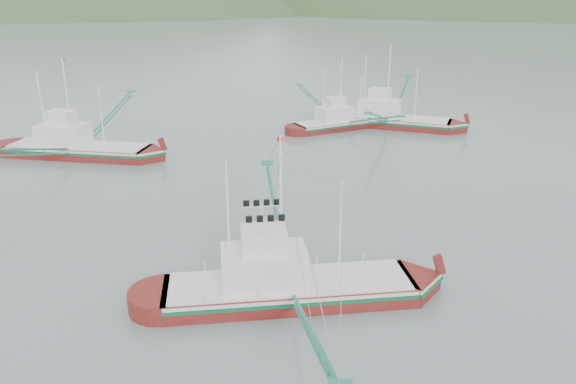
{
  "coord_description": "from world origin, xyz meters",
  "views": [
    {
      "loc": [
        1.82,
        -30.36,
        16.55
      ],
      "look_at": [
        0.0,
        6.0,
        3.2
      ],
      "focal_mm": 35.0,
      "sensor_mm": 36.0,
      "label": 1
    }
  ],
  "objects_px": {
    "bg_boat_left": "(76,141)",
    "bg_boat_right": "(390,110)",
    "bg_boat_far": "(342,113)",
    "main_boat": "(286,272)"
  },
  "relations": [
    {
      "from": "main_boat",
      "to": "bg_boat_right",
      "type": "xyz_separation_m",
      "value": [
        10.68,
        42.15,
        0.3
      ]
    },
    {
      "from": "main_boat",
      "to": "bg_boat_right",
      "type": "distance_m",
      "value": 43.49
    },
    {
      "from": "bg_boat_far",
      "to": "bg_boat_left",
      "type": "bearing_deg",
      "value": 175.99
    },
    {
      "from": "bg_boat_left",
      "to": "bg_boat_far",
      "type": "distance_m",
      "value": 31.05
    },
    {
      "from": "bg_boat_left",
      "to": "bg_boat_right",
      "type": "xyz_separation_m",
      "value": [
        33.8,
        14.91,
        0.43
      ]
    },
    {
      "from": "bg_boat_far",
      "to": "bg_boat_right",
      "type": "bearing_deg",
      "value": -18.68
    },
    {
      "from": "bg_boat_left",
      "to": "bg_boat_right",
      "type": "distance_m",
      "value": 36.94
    },
    {
      "from": "bg_boat_left",
      "to": "bg_boat_right",
      "type": "height_order",
      "value": "bg_boat_left"
    },
    {
      "from": "bg_boat_left",
      "to": "bg_boat_far",
      "type": "relative_size",
      "value": 1.28
    },
    {
      "from": "main_boat",
      "to": "bg_boat_left",
      "type": "distance_m",
      "value": 35.73
    }
  ]
}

